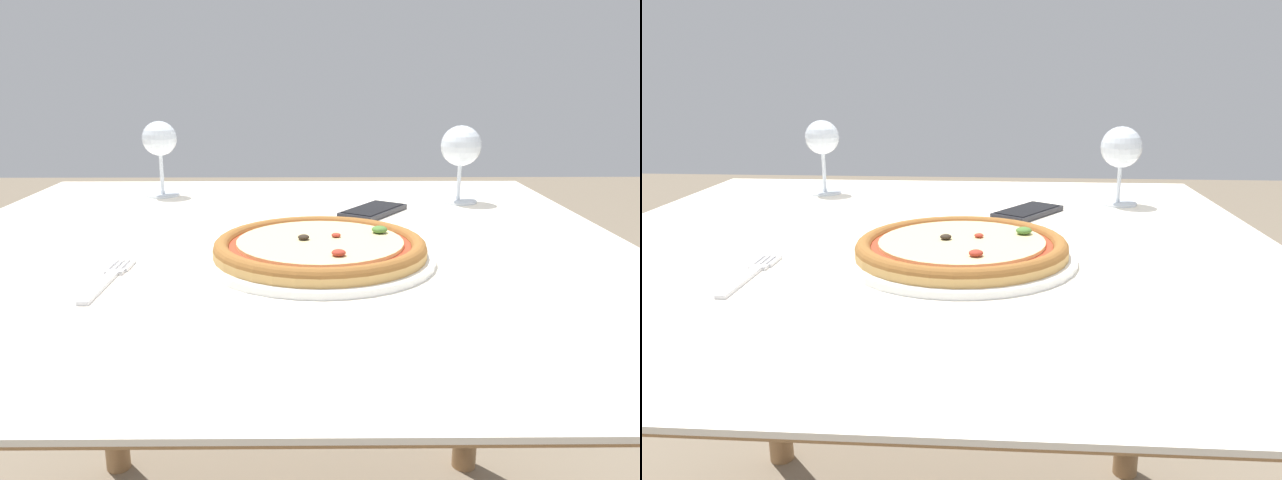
% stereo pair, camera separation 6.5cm
% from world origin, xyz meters
% --- Properties ---
extents(dining_table, '(1.10, 1.10, 0.72)m').
position_xyz_m(dining_table, '(0.00, 0.00, 0.63)').
color(dining_table, '#997047').
rests_on(dining_table, ground_plane).
extents(pizza_plate, '(0.32, 0.32, 0.04)m').
position_xyz_m(pizza_plate, '(0.07, -0.11, 0.74)').
color(pizza_plate, white).
rests_on(pizza_plate, dining_table).
extents(fork, '(0.03, 0.17, 0.00)m').
position_xyz_m(fork, '(-0.20, -0.20, 0.72)').
color(fork, silver).
rests_on(fork, dining_table).
extents(wine_glass_far_left, '(0.08, 0.08, 0.15)m').
position_xyz_m(wine_glass_far_left, '(0.35, 0.30, 0.83)').
color(wine_glass_far_left, silver).
rests_on(wine_glass_far_left, dining_table).
extents(wine_glass_far_right, '(0.07, 0.07, 0.16)m').
position_xyz_m(wine_glass_far_right, '(-0.26, 0.37, 0.83)').
color(wine_glass_far_right, silver).
rests_on(wine_glass_far_right, dining_table).
extents(cell_phone, '(0.14, 0.16, 0.01)m').
position_xyz_m(cell_phone, '(0.17, 0.19, 0.72)').
color(cell_phone, '#232328').
rests_on(cell_phone, dining_table).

